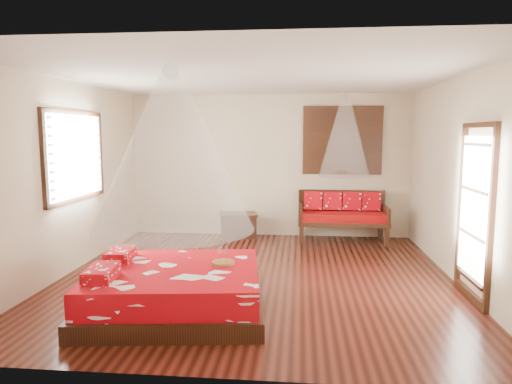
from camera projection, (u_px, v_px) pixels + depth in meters
The scene contains 10 objects.
room at pixel (256, 179), 6.33m from camera, with size 5.54×5.54×2.84m.
bed at pixel (174, 289), 5.24m from camera, with size 2.18×2.01×0.63m.
daybed at pixel (342, 214), 8.65m from camera, with size 1.66×0.74×0.94m.
storage_chest at pixel (238, 225), 8.95m from camera, with size 0.80×0.67×0.48m.
shutter_panel at pixel (342, 140), 8.82m from camera, with size 1.52×0.06×1.32m.
window_left at pixel (76, 156), 6.75m from camera, with size 0.10×1.74×1.34m.
glazed_door at pixel (474, 213), 5.52m from camera, with size 0.08×1.02×2.16m.
wine_tray at pixel (223, 259), 5.38m from camera, with size 0.27×0.27×0.22m.
mosquito_net_main at pixel (172, 150), 5.04m from camera, with size 1.81×1.81×1.80m, color white.
mosquito_net_daybed at pixel (345, 135), 8.34m from camera, with size 0.93×0.93×1.50m, color white.
Camera 1 is at (0.60, -6.28, 2.03)m, focal length 32.00 mm.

